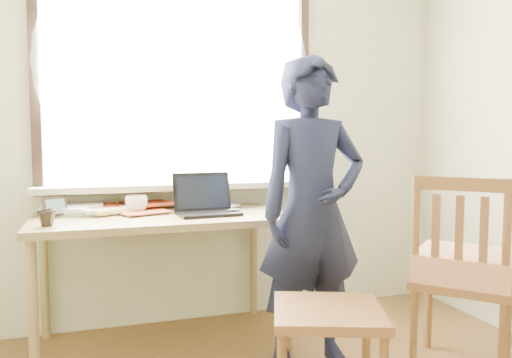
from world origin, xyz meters
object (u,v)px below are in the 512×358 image
object	(u,v)px
laptop	(205,204)
person	(312,212)
desk	(161,229)
side_chair	(463,269)
mug_dark	(47,218)
mug_white	(136,204)
work_chair	(328,324)

from	to	relation	value
laptop	person	world-z (taller)	person
desk	side_chair	distance (m)	1.71
laptop	mug_dark	world-z (taller)	laptop
laptop	mug_dark	xyz separation A→B (m)	(-0.88, -0.16, -0.01)
laptop	side_chair	size ratio (longest dim) A/B	0.36
mug_dark	person	xyz separation A→B (m)	(1.36, -0.33, 0.01)
laptop	mug_white	distance (m)	0.43
mug_white	side_chair	world-z (taller)	side_chair
side_chair	person	distance (m)	0.85
person	mug_white	bearing A→B (deg)	140.98
desk	person	bearing A→B (deg)	-34.76
mug_white	side_chair	size ratio (longest dim) A/B	0.13
mug_white	work_chair	world-z (taller)	mug_white
mug_dark	side_chair	world-z (taller)	side_chair
desk	person	xyz separation A→B (m)	(0.75, -0.52, 0.14)
mug_white	mug_dark	bearing A→B (deg)	-145.20
laptop	person	xyz separation A→B (m)	(0.48, -0.49, -0.00)
work_chair	laptop	bearing A→B (deg)	108.76
laptop	work_chair	size ratio (longest dim) A/B	0.62
mug_white	laptop	bearing A→B (deg)	-23.97
mug_white	person	size ratio (longest dim) A/B	0.08
mug_dark	desk	bearing A→B (deg)	17.12
desk	mug_dark	bearing A→B (deg)	-162.88
side_chair	person	size ratio (longest dim) A/B	0.62
mug_dark	person	size ratio (longest dim) A/B	0.06
mug_white	mug_dark	distance (m)	0.59
laptop	person	bearing A→B (deg)	-45.36
laptop	mug_white	world-z (taller)	laptop
laptop	mug_white	xyz separation A→B (m)	(-0.39, 0.18, -0.00)
laptop	mug_dark	distance (m)	0.89
desk	work_chair	bearing A→B (deg)	-59.49
desk	mug_white	distance (m)	0.24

